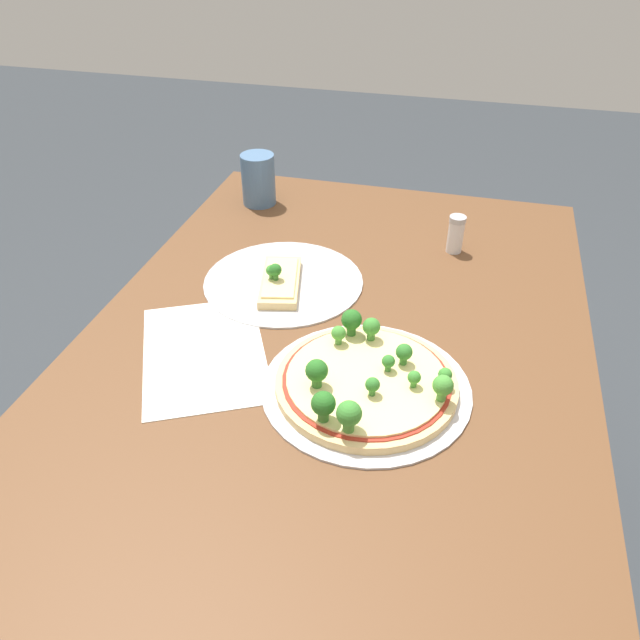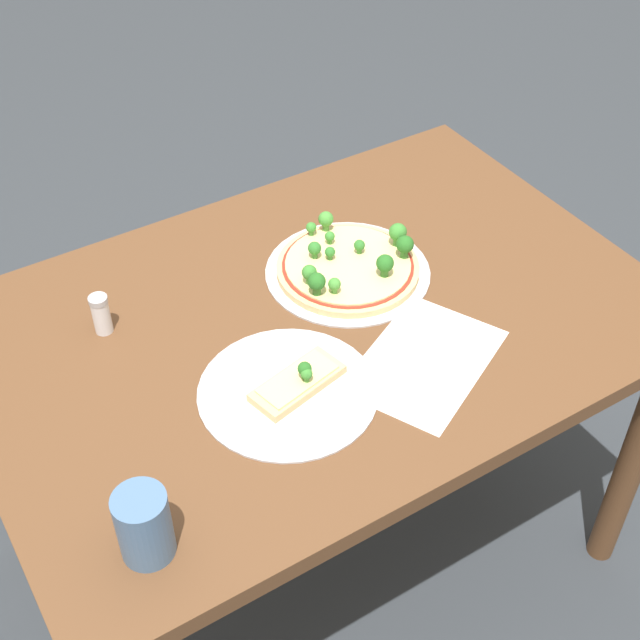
{
  "view_description": "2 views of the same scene",
  "coord_description": "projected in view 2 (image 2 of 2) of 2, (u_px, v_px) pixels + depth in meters",
  "views": [
    {
      "loc": [
        0.83,
        0.19,
        1.39
      ],
      "look_at": [
        -0.01,
        -0.03,
        0.76
      ],
      "focal_mm": 35.0,
      "sensor_mm": 36.0,
      "label": 1
    },
    {
      "loc": [
        -0.63,
        -1.04,
        1.84
      ],
      "look_at": [
        -0.01,
        -0.03,
        0.76
      ],
      "focal_mm": 50.0,
      "sensor_mm": 36.0,
      "label": 2
    }
  ],
  "objects": [
    {
      "name": "dining_table",
      "position": [
        317.0,
        354.0,
        1.7
      ],
      "size": [
        1.26,
        0.85,
        0.74
      ],
      "color": "brown",
      "rests_on": "ground_plane"
    },
    {
      "name": "condiment_shaker",
      "position": [
        101.0,
        314.0,
        1.58
      ],
      "size": [
        0.03,
        0.03,
        0.08
      ],
      "color": "silver",
      "rests_on": "dining_table"
    },
    {
      "name": "paper_menu",
      "position": [
        425.0,
        361.0,
        1.55
      ],
      "size": [
        0.35,
        0.3,
        0.0
      ],
      "primitive_type": "cube",
      "rotation": [
        0.0,
        0.0,
        0.47
      ],
      "color": "white",
      "rests_on": "dining_table"
    },
    {
      "name": "ground_plane",
      "position": [
        317.0,
        545.0,
        2.14
      ],
      "size": [
        8.0,
        8.0,
        0.0
      ],
      "primitive_type": "plane",
      "color": "#33383D"
    },
    {
      "name": "pizza_tray_whole",
      "position": [
        349.0,
        266.0,
        1.72
      ],
      "size": [
        0.32,
        0.32,
        0.07
      ],
      "color": "silver",
      "rests_on": "dining_table"
    },
    {
      "name": "drinking_cup",
      "position": [
        144.0,
        525.0,
        1.23
      ],
      "size": [
        0.08,
        0.08,
        0.12
      ],
      "primitive_type": "cylinder",
      "color": "#4C7099",
      "rests_on": "dining_table"
    },
    {
      "name": "pizza_tray_slice",
      "position": [
        292.0,
        388.0,
        1.5
      ],
      "size": [
        0.31,
        0.31,
        0.06
      ],
      "color": "silver",
      "rests_on": "dining_table"
    }
  ]
}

